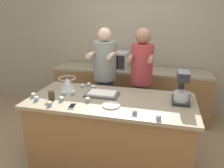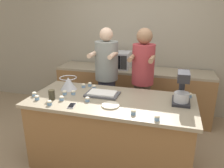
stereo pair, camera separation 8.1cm
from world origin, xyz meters
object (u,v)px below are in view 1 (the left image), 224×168
Objects in this scene: stand_mixer at (182,89)px; cupcake_11 at (93,87)px; person_left at (105,80)px; cupcake_2 at (88,99)px; cupcake_0 at (135,112)px; cupcake_1 at (33,95)px; cupcake_5 at (189,94)px; microwave_oven at (113,60)px; baking_tray at (102,94)px; cupcake_12 at (36,98)px; small_plate at (111,105)px; cupcake_3 at (159,117)px; cupcake_7 at (50,104)px; person_right at (141,82)px; cupcake_9 at (178,93)px; cupcake_10 at (89,84)px; cell_phone at (72,106)px; cupcake_6 at (83,86)px; drinking_glass at (51,95)px; mixing_bowl at (67,83)px; cupcake_4 at (64,93)px; cupcake_13 at (73,93)px; cupcake_8 at (61,99)px.

stand_mixer is 1.16m from cupcake_11.
person_left is 28.41× the size of cupcake_2.
cupcake_1 is at bearing 173.13° from cupcake_0.
cupcake_1 is 1.95m from cupcake_5.
person_left is at bearing -86.56° from microwave_oven.
baking_tray is 1.10m from cupcake_5.
stand_mixer is 6.41× the size of cupcake_12.
small_plate is 3.42× the size of cupcake_3.
cupcake_7 is at bearing -107.00° from person_left.
cupcake_12 is (-1.13, -1.01, 0.02)m from person_right.
cupcake_10 is (-1.21, 0.04, 0.00)m from cupcake_9.
cupcake_11 is (0.05, 0.61, 0.02)m from cell_phone.
person_left reaches higher than cupcake_0.
cupcake_1 and cupcake_6 have the same top height.
cupcake_6 is (-0.12, 0.62, 0.02)m from cell_phone.
stand_mixer reaches higher than baking_tray.
mixing_bowl is at bearing 84.94° from drinking_glass.
cupcake_7 is at bearing -153.55° from cupcake_9.
baking_tray is 7.10× the size of cupcake_6.
person_right is 28.52× the size of cupcake_0.
drinking_glass is 2.03× the size of cupcake_6.
mixing_bowl is 3.93× the size of cupcake_9.
small_plate is at bearing -14.70° from cupcake_4.
cupcake_1 is at bearing -133.66° from cupcake_10.
cupcake_10 is at bearing 178.12° from cupcake_9.
person_left is 0.48m from cupcake_6.
cell_phone is 1.27× the size of drinking_glass.
stand_mixer reaches higher than cupcake_2.
cupcake_3 is 1.00× the size of cupcake_10.
person_right reaches higher than cupcake_7.
cupcake_11 is (-0.67, 0.62, 0.00)m from cupcake_0.
cell_phone is 0.96m from cupcake_3.
drinking_glass is at bearing -112.99° from person_left.
cupcake_13 is at bearing -97.14° from microwave_oven.
microwave_oven is (-0.04, 0.69, 0.17)m from person_left.
cupcake_9 is at bearing -20.46° from person_left.
baking_tray is (-0.42, -0.64, 0.01)m from person_right.
cupcake_1 is 1.00× the size of cupcake_9.
microwave_oven is 1.49m from cupcake_4.
drinking_glass reaches higher than baking_tray.
microwave_oven is (-1.15, 1.31, -0.00)m from stand_mixer.
baking_tray is at bearing 123.37° from small_plate.
cupcake_1 is at bearing 174.22° from drinking_glass.
cupcake_1 is (-1.30, 0.16, 0.00)m from cupcake_0.
small_plate is 0.57m from cupcake_3.
cupcake_9 is at bearing 14.47° from baking_tray.
cupcake_5 is at bearing 12.29° from baking_tray.
cupcake_3 is 1.21m from cupcake_7.
cupcake_11 is (0.29, 0.31, 0.00)m from cupcake_4.
cupcake_8 reaches higher than baking_tray.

